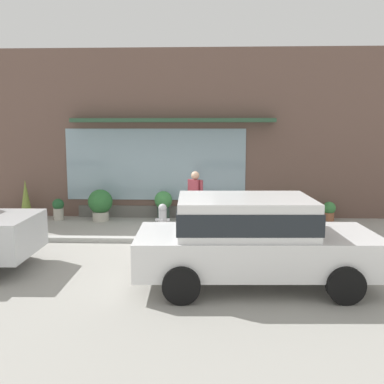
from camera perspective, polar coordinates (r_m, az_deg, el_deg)
name	(u,v)px	position (r m, az deg, el deg)	size (l,w,h in m)	color
ground_plane	(164,240)	(11.34, -3.59, -6.17)	(60.00, 60.00, 0.00)	#9E9B93
curb_strip	(163,240)	(11.13, -3.70, -6.12)	(14.00, 0.24, 0.12)	#B2B2AD
storefront	(173,136)	(14.17, -2.38, 7.19)	(14.00, 0.81, 5.23)	brown
fire_hydrant	(163,219)	(11.92, -3.76, -3.50)	(0.39, 0.35, 0.82)	#B2B2B7
pedestrian_with_handbag	(195,197)	(12.06, 0.34, -0.59)	(0.56, 0.51, 1.66)	#475675
parked_car_white	(251,236)	(8.08, 7.50, -5.54)	(4.30, 2.17, 1.59)	white
potted_plant_window_right	(100,204)	(13.87, -11.59, -1.46)	(0.74, 0.74, 0.96)	#B7B2A3
potted_plant_low_front	(163,203)	(13.71, -3.66, -1.46)	(0.55, 0.55, 0.90)	#33473D
potted_plant_corner_tall	(329,210)	(14.26, 17.07, -2.25)	(0.39, 0.39, 0.58)	#9E6042
potted_plant_doorstep	(253,214)	(13.67, 7.73, -2.80)	(0.34, 0.34, 0.47)	#33473D
potted_plant_window_left	(286,208)	(13.87, 11.89, -2.05)	(0.62, 0.62, 0.77)	#4C4C51
potted_plant_near_hydrant	(26,200)	(14.85, -20.40, -0.94)	(0.37, 0.37, 1.22)	#B7B2A3
potted_plant_by_entrance	(58,208)	(14.35, -16.66, -2.03)	(0.35, 0.35, 0.66)	#B7B2A3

